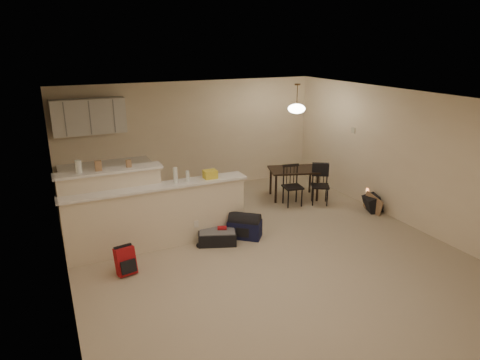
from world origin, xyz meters
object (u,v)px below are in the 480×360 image
dining_chair_far (320,185)px  red_backpack (125,261)px  black_daypack (372,204)px  navy_duffel (245,229)px  pendant_lamp (297,108)px  suitcase (217,237)px  dining_table (294,172)px  dining_chair_near (293,186)px

dining_chair_far → red_backpack: dining_chair_far is taller
black_daypack → navy_duffel: bearing=109.8°
pendant_lamp → black_daypack: pendant_lamp is taller
suitcase → navy_duffel: navy_duffel is taller
dining_table → pendant_lamp: size_ratio=1.97×
pendant_lamp → black_daypack: size_ratio=1.67×
dining_table → navy_duffel: 2.36m
dining_table → black_daypack: (1.04, -1.38, -0.42)m
dining_chair_far → red_backpack: 4.49m
suitcase → dining_chair_near: bearing=45.4°
dining_chair_far → navy_duffel: size_ratio=1.46×
suitcase → black_daypack: (3.43, 0.00, 0.06)m
red_backpack → navy_duffel: (2.15, 0.38, -0.05)m
black_daypack → dining_chair_far: bearing=61.7°
pendant_lamp → dining_chair_near: size_ratio=0.72×
dining_chair_far → black_daypack: dining_chair_far is taller
dining_chair_near → red_backpack: (-3.75, -1.37, -0.22)m
red_backpack → black_daypack: (5.05, 0.38, -0.04)m
dining_chair_near → dining_chair_far: bearing=-8.1°
dining_chair_near → dining_chair_far: size_ratio=1.02×
pendant_lamp → navy_duffel: (-1.86, -1.38, -1.83)m
dining_chair_near → navy_duffel: dining_chair_near is taller
dining_chair_far → red_backpack: bearing=-133.8°
dining_chair_far → suitcase: dining_chair_far is taller
black_daypack → dining_chair_near: bearing=72.6°
dining_table → suitcase: dining_table is taller
pendant_lamp → black_daypack: (1.04, -1.38, -1.83)m
dining_table → black_daypack: bearing=-35.4°
pendant_lamp → dining_chair_near: bearing=-124.3°
dining_table → dining_chair_near: dining_chair_near is taller
dining_chair_near → navy_duffel: 1.90m
dining_chair_near → black_daypack: (1.30, -0.99, -0.27)m
pendant_lamp → suitcase: 3.34m
dining_chair_near → dining_table: bearing=64.6°
red_backpack → navy_duffel: size_ratio=0.72×
dining_chair_near → black_daypack: size_ratio=2.32×
dining_chair_near → navy_duffel: (-1.60, -0.99, -0.27)m
black_daypack → pendant_lamp: bearing=56.8°
dining_chair_far → navy_duffel: bearing=-128.6°
dining_table → navy_duffel: dining_table is taller
pendant_lamp → suitcase: pendant_lamp is taller
pendant_lamp → red_backpack: size_ratio=1.48×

